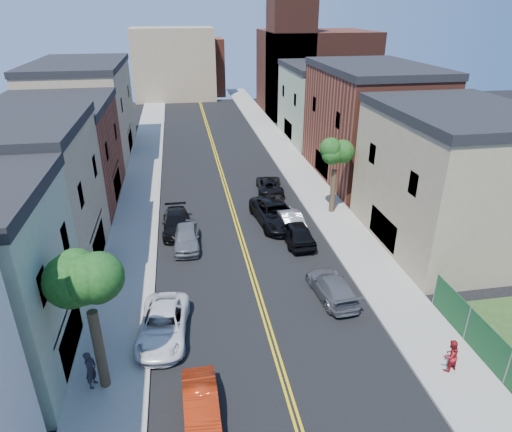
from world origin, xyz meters
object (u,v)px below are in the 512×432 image
red_sedan (201,407)px  grey_car_right (332,287)px  grey_car_left (186,237)px  black_car_left (176,223)px  black_car_right (296,232)px  dark_car_right_far (269,185)px  pedestrian_left (91,369)px  black_suv_lane (275,213)px  silver_car_right (288,219)px  pedestrian_right (450,356)px  white_pickup (163,325)px

red_sedan → grey_car_right: 10.80m
red_sedan → grey_car_left: bearing=89.6°
grey_car_left → black_car_left: (-0.70, 2.48, -0.06)m
grey_car_right → black_car_right: 6.86m
black_car_right → dark_car_right_far: (0.00, 9.60, -0.12)m
black_car_left → black_car_right: black_car_right is taller
red_sedan → pedestrian_left: 5.25m
dark_car_right_far → pedestrian_left: (-12.21, -21.25, 0.40)m
red_sedan → grey_car_left: size_ratio=0.91×
black_car_left → black_suv_lane: black_suv_lane is taller
grey_car_left → silver_car_right: size_ratio=1.01×
red_sedan → pedestrian_right: (11.34, 0.69, 0.31)m
pedestrian_left → pedestrian_right: size_ratio=1.11×
white_pickup → black_car_left: bearing=92.1°
black_car_left → grey_car_right: black_car_left is taller
grey_car_left → black_car_right: 7.75m
black_car_left → pedestrian_left: pedestrian_left is taller
grey_car_right → pedestrian_right: pedestrian_right is taller
grey_car_right → silver_car_right: size_ratio=1.05×
white_pickup → silver_car_right: silver_car_right is taller
black_car_left → silver_car_right: silver_car_right is taller
grey_car_right → silver_car_right: (-0.37, 9.17, 0.05)m
grey_car_right → pedestrian_left: 13.47m
red_sedan → silver_car_right: bearing=64.3°
grey_car_left → black_car_right: (7.72, -0.62, 0.04)m
dark_car_right_far → black_car_right: bearing=96.3°
white_pickup → pedestrian_left: size_ratio=2.81×
grey_car_left → pedestrian_left: size_ratio=2.41×
grey_car_left → grey_car_right: size_ratio=0.96×
red_sedan → black_suv_lane: (6.76, 17.29, 0.18)m
white_pickup → grey_car_left: (1.47, 9.34, 0.04)m
silver_car_right → pedestrian_left: 18.57m
red_sedan → silver_car_right: size_ratio=0.92×
grey_car_left → pedestrian_right: size_ratio=2.68×
black_suv_lane → pedestrian_left: (-11.37, -14.81, 0.22)m
white_pickup → black_car_right: (9.20, 8.72, 0.08)m
black_car_left → black_suv_lane: 7.59m
grey_car_left → grey_car_right: bearing=-40.8°
red_sedan → pedestrian_left: size_ratio=2.20×
black_car_left → black_car_right: (8.43, -3.10, 0.09)m
dark_car_right_far → pedestrian_left: bearing=66.4°
white_pickup → grey_car_right: (9.56, 1.87, -0.05)m
red_sedan → black_suv_lane: 18.57m
dark_car_right_far → black_car_left: bearing=43.9°
red_sedan → grey_car_left: (-0.12, 14.76, 0.09)m
silver_car_right → dark_car_right_far: bearing=-93.9°
black_car_left → grey_car_right: (8.79, -9.95, -0.03)m
red_sedan → dark_car_right_far: 24.92m
grey_car_left → black_car_left: 2.58m
black_car_left → dark_car_right_far: 10.64m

